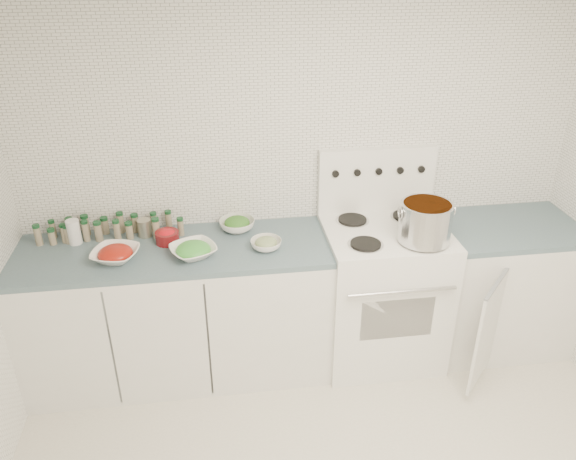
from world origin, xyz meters
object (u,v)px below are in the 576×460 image
Objects in this scene: stove at (381,289)px; bowl_snowpea at (193,250)px; stock_pot at (425,220)px; bowl_tomato at (115,254)px.

stove reaches higher than bowl_snowpea.
stove reaches higher than stock_pot.
bowl_snowpea is (0.44, -0.02, -0.00)m from bowl_tomato.
stock_pot is at bearing -3.43° from bowl_snowpea.
stock_pot is 1.36m from bowl_snowpea.
stock_pot is at bearing -46.86° from stove.
stove is 0.63m from stock_pot.
stock_pot reaches higher than bowl_snowpea.
stove is 1.68m from bowl_tomato.
stock_pot is 0.97× the size of bowl_snowpea.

